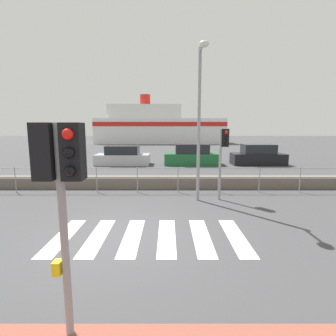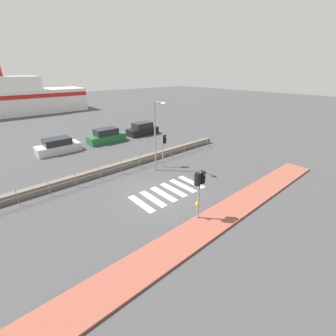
{
  "view_description": "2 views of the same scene",
  "coord_description": "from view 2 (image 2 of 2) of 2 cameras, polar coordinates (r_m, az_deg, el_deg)",
  "views": [
    {
      "loc": [
        1.34,
        -6.46,
        2.82
      ],
      "look_at": [
        1.36,
        2.0,
        1.5
      ],
      "focal_mm": 28.0,
      "sensor_mm": 36.0,
      "label": 1
    },
    {
      "loc": [
        -7.95,
        -10.01,
        7.59
      ],
      "look_at": [
        1.69,
        1.0,
        1.2
      ],
      "focal_mm": 24.0,
      "sensor_mm": 36.0,
      "label": 2
    }
  ],
  "objects": [
    {
      "name": "ground_plane",
      "position": [
        14.86,
        -2.39,
        -7.14
      ],
      "size": [
        160.0,
        160.0,
        0.0
      ],
      "primitive_type": "plane",
      "color": "#424244"
    },
    {
      "name": "sidewalk_brick",
      "position": [
        12.44,
        9.96,
        -14.08
      ],
      "size": [
        24.0,
        1.8,
        0.12
      ],
      "color": "#934C3D",
      "rests_on": "ground_plane"
    },
    {
      "name": "crosswalk",
      "position": [
        15.33,
        0.11,
        -6.06
      ],
      "size": [
        4.95,
        2.4,
        0.01
      ],
      "color": "silver",
      "rests_on": "ground_plane"
    },
    {
      "name": "seawall",
      "position": [
        18.98,
        -13.11,
        0.27
      ],
      "size": [
        23.64,
        0.55,
        0.55
      ],
      "color": "#6B6056",
      "rests_on": "ground_plane"
    },
    {
      "name": "harbor_fence",
      "position": [
        18.09,
        -11.89,
        0.77
      ],
      "size": [
        21.32,
        0.04,
        1.11
      ],
      "color": "gray",
      "rests_on": "ground_plane"
    },
    {
      "name": "traffic_light_near",
      "position": [
        11.68,
        8.02,
        -3.87
      ],
      "size": [
        0.58,
        0.41,
        2.87
      ],
      "color": "gray",
      "rests_on": "ground_plane"
    },
    {
      "name": "traffic_light_far",
      "position": [
        18.56,
        -1.08,
        6.15
      ],
      "size": [
        0.34,
        0.32,
        2.76
      ],
      "color": "gray",
      "rests_on": "ground_plane"
    },
    {
      "name": "streetlamp",
      "position": [
        17.29,
        -2.81,
        10.05
      ],
      "size": [
        0.32,
        1.31,
        5.65
      ],
      "color": "gray",
      "rests_on": "ground_plane"
    },
    {
      "name": "ferry_boat",
      "position": [
        51.37,
        -33.94,
        14.44
      ],
      "size": [
        22.2,
        7.06,
        8.42
      ],
      "color": "white",
      "rests_on": "ground_plane"
    },
    {
      "name": "parked_car_silver",
      "position": [
        25.06,
        -26.14,
        4.97
      ],
      "size": [
        4.05,
        1.85,
        1.44
      ],
      "color": "#BCBCC1",
      "rests_on": "ground_plane"
    },
    {
      "name": "parked_car_green",
      "position": [
        26.77,
        -15.39,
        7.76
      ],
      "size": [
        4.17,
        1.74,
        1.57
      ],
      "color": "#1E6633",
      "rests_on": "ground_plane"
    },
    {
      "name": "parked_car_black",
      "position": [
        29.22,
        -6.48,
        9.71
      ],
      "size": [
        3.93,
        1.72,
        1.55
      ],
      "color": "black",
      "rests_on": "ground_plane"
    }
  ]
}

